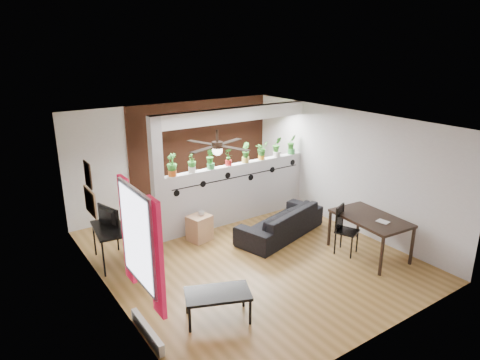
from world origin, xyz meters
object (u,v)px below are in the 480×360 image
object	(u,v)px
potted_plant_3	(229,156)
folding_chair	(343,225)
potted_plant_2	(211,158)
sofa	(280,222)
computer_desk	(109,231)
potted_plant_1	(192,162)
dining_table	(370,221)
cube_shelf	(200,228)
coffee_table	(218,295)
cup	(201,213)
potted_plant_5	(262,150)
office_chair	(146,247)
ceiling_fan	(217,147)
potted_plant_6	(277,146)
potted_plant_7	(292,144)
potted_plant_4	(245,152)
potted_plant_0	(172,164)

from	to	relation	value
potted_plant_3	folding_chair	world-z (taller)	potted_plant_3
potted_plant_2	sofa	xyz separation A→B (m)	(0.99, -1.18, -1.29)
potted_plant_3	computer_desk	distance (m)	2.99
potted_plant_1	folding_chair	distance (m)	3.29
potted_plant_1	dining_table	distance (m)	3.73
cube_shelf	coffee_table	bearing A→B (deg)	-126.98
potted_plant_2	sofa	size ratio (longest dim) A/B	0.22
potted_plant_3	cup	distance (m)	1.42
potted_plant_2	dining_table	bearing A→B (deg)	-56.92
potted_plant_5	coffee_table	distance (m)	4.32
office_chair	dining_table	xyz separation A→B (m)	(3.76, -1.86, 0.25)
potted_plant_2	ceiling_fan	bearing A→B (deg)	-117.14
potted_plant_5	dining_table	world-z (taller)	potted_plant_5
potted_plant_1	dining_table	size ratio (longest dim) A/B	0.28
potted_plant_1	potted_plant_6	bearing A→B (deg)	-0.00
potted_plant_7	cup	size ratio (longest dim) A/B	3.80
potted_plant_6	cube_shelf	size ratio (longest dim) A/B	0.88
potted_plant_6	potted_plant_4	bearing A→B (deg)	180.00
cube_shelf	sofa	bearing A→B (deg)	-39.93
potted_plant_3	cup	xyz separation A→B (m)	(-0.95, -0.42, -0.98)
ceiling_fan	potted_plant_7	bearing A→B (deg)	29.51
potted_plant_0	potted_plant_4	bearing A→B (deg)	0.00
potted_plant_5	computer_desk	world-z (taller)	potted_plant_5
potted_plant_4	coffee_table	distance (m)	4.03
cup	computer_desk	distance (m)	1.88
potted_plant_6	office_chair	world-z (taller)	potted_plant_6
potted_plant_2	office_chair	xyz separation A→B (m)	(-1.93, -0.95, -1.14)
cube_shelf	potted_plant_0	bearing A→B (deg)	116.86
potted_plant_2	potted_plant_5	distance (m)	1.35
ceiling_fan	coffee_table	bearing A→B (deg)	-122.56
potted_plant_0	computer_desk	size ratio (longest dim) A/B	0.45
potted_plant_4	sofa	size ratio (longest dim) A/B	0.22
potted_plant_4	potted_plant_6	xyz separation A→B (m)	(0.90, -0.00, 0.01)
potted_plant_6	cup	distance (m)	2.55
potted_plant_2	computer_desk	world-z (taller)	potted_plant_2
cup	computer_desk	bearing A→B (deg)	177.58
potted_plant_0	coffee_table	xyz separation A→B (m)	(-0.72, -2.90, -1.20)
folding_chair	office_chair	bearing A→B (deg)	156.26
potted_plant_2	potted_plant_5	size ratio (longest dim) A/B	1.05
cube_shelf	cup	distance (m)	0.32
potted_plant_4	potted_plant_5	distance (m)	0.45
potted_plant_0	folding_chair	xyz separation A→B (m)	(2.39, -2.46, -1.03)
cup	dining_table	bearing A→B (deg)	-45.78
potted_plant_0	office_chair	world-z (taller)	potted_plant_0
potted_plant_0	potted_plant_6	world-z (taller)	potted_plant_6
potted_plant_7	computer_desk	size ratio (longest dim) A/B	0.46
potted_plant_5	potted_plant_7	world-z (taller)	potted_plant_7
ceiling_fan	potted_plant_0	bearing A→B (deg)	89.36
potted_plant_1	potted_plant_6	size ratio (longest dim) A/B	0.88
cube_shelf	folding_chair	bearing A→B (deg)	-58.54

